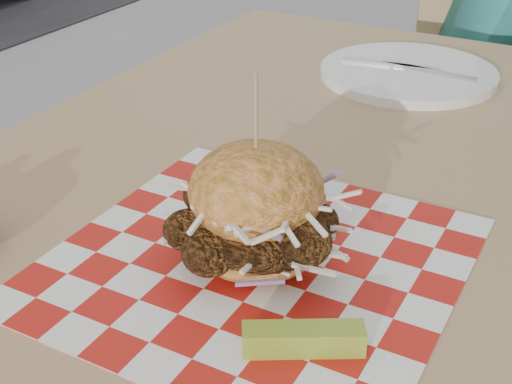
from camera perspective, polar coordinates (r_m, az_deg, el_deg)
patio_table at (r=0.86m, az=4.15°, el=-3.01°), size 0.80×1.20×0.75m
patio_chair at (r=1.85m, az=17.22°, el=9.68°), size 0.53×0.54×0.95m
paper_liner at (r=0.67m, az=0.00°, el=-5.57°), size 0.36×0.36×0.00m
sandwich at (r=0.64m, az=0.00°, el=-1.75°), size 0.16×0.16×0.18m
pickle_spear at (r=0.56m, az=3.81°, el=-11.66°), size 0.09×0.07×0.02m
place_setting at (r=1.13m, az=12.07°, el=9.30°), size 0.27×0.27×0.02m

